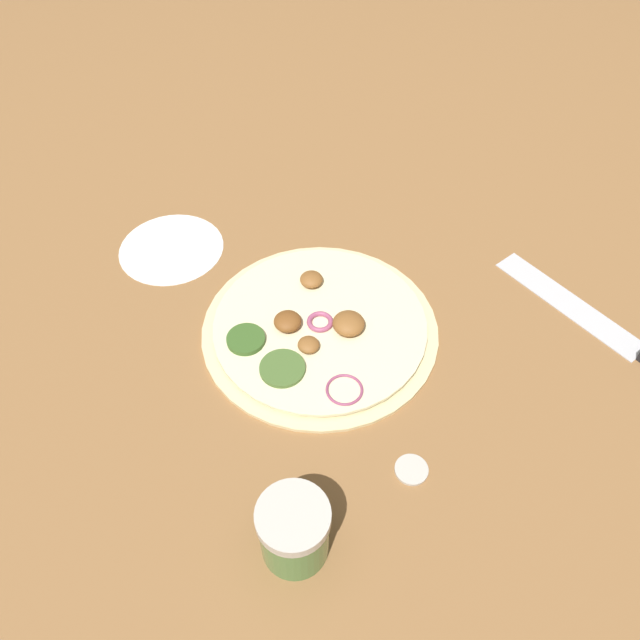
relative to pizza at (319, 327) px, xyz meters
name	(u,v)px	position (x,y,z in m)	size (l,w,h in m)	color
ground_plane	(320,330)	(0.00, 0.00, -0.01)	(3.00, 3.00, 0.00)	olive
pizza	(319,327)	(0.00, 0.00, 0.00)	(0.28, 0.28, 0.03)	beige
spice_jar	(294,531)	(0.20, 0.16, 0.03)	(0.06, 0.06, 0.07)	#4C7F42
loose_cap	(412,469)	(0.06, 0.19, 0.00)	(0.03, 0.03, 0.01)	beige
flour_patch	(171,248)	(0.04, -0.24, -0.01)	(0.14, 0.14, 0.00)	white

